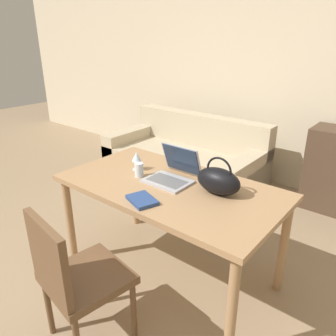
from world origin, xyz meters
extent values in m
plane|color=#997F60|center=(0.00, 0.00, 0.00)|extent=(14.00, 14.00, 0.00)
cube|color=beige|center=(0.00, 2.98, 1.35)|extent=(10.00, 0.06, 2.70)
cube|color=#A87F56|center=(0.10, 0.78, 0.75)|extent=(1.57, 0.86, 0.04)
cylinder|color=#A87F56|center=(-0.63, 0.41, 0.37)|extent=(0.06, 0.06, 0.73)
cylinder|color=#A87F56|center=(0.82, 0.41, 0.37)|extent=(0.06, 0.06, 0.73)
cylinder|color=#A87F56|center=(-0.63, 1.16, 0.37)|extent=(0.06, 0.06, 0.73)
cylinder|color=#A87F56|center=(0.82, 1.16, 0.37)|extent=(0.06, 0.06, 0.73)
cube|color=brown|center=(0.08, 0.04, 0.44)|extent=(0.50, 0.50, 0.05)
cube|color=brown|center=(0.05, -0.16, 0.68)|extent=(0.42, 0.10, 0.43)
cylinder|color=brown|center=(-0.08, 0.25, 0.21)|extent=(0.04, 0.04, 0.42)
cylinder|color=brown|center=(0.29, 0.19, 0.21)|extent=(0.04, 0.04, 0.42)
cylinder|color=brown|center=(-0.13, -0.12, 0.21)|extent=(0.04, 0.04, 0.42)
cube|color=#C1B293|center=(-0.83, 2.19, 0.21)|extent=(1.91, 0.94, 0.42)
cube|color=#C1B293|center=(-0.83, 2.56, 0.62)|extent=(1.91, 0.20, 0.40)
cube|color=#C1B293|center=(-1.69, 2.19, 0.28)|extent=(0.20, 0.94, 0.56)
cube|color=#C1B293|center=(0.03, 2.19, 0.28)|extent=(0.20, 0.94, 0.56)
cube|color=#ADADB2|center=(0.06, 0.80, 0.78)|extent=(0.32, 0.24, 0.02)
cube|color=slate|center=(0.06, 0.79, 0.79)|extent=(0.27, 0.15, 0.00)
cube|color=#ADADB2|center=(0.06, 0.97, 0.90)|extent=(0.32, 0.09, 0.23)
cube|color=#23334C|center=(0.06, 0.96, 0.90)|extent=(0.30, 0.08, 0.20)
cylinder|color=silver|center=(-0.17, 0.75, 0.83)|extent=(0.07, 0.07, 0.11)
cylinder|color=silver|center=(-0.27, 0.83, 0.78)|extent=(0.07, 0.07, 0.01)
cylinder|color=silver|center=(-0.27, 0.83, 0.81)|extent=(0.01, 0.01, 0.07)
cone|color=silver|center=(-0.27, 0.83, 0.88)|extent=(0.08, 0.08, 0.07)
ellipsoid|color=black|center=(0.43, 0.88, 0.86)|extent=(0.31, 0.17, 0.18)
torus|color=black|center=(0.43, 0.88, 0.94)|extent=(0.18, 0.01, 0.18)
cube|color=navy|center=(0.12, 0.47, 0.79)|extent=(0.23, 0.20, 0.02)
camera|label=1|loc=(1.40, -0.84, 1.75)|focal=35.00mm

